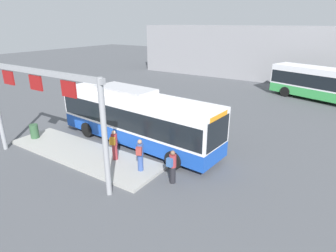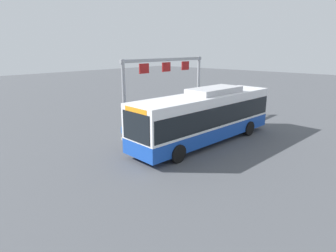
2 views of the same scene
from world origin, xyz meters
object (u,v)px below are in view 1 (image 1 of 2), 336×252
Objects in this scene: person_waiting_near at (140,154)px; person_waiting_mid at (114,144)px; bus_main at (136,116)px; bus_background_left at (327,83)px; trash_bin at (34,131)px; person_boarding at (172,166)px.

person_waiting_mid is (-1.91, 0.19, 0.00)m from person_waiting_near.
bus_main is 3.84m from person_waiting_near.
bus_main is 19.56m from bus_background_left.
bus_main is 12.52× the size of trash_bin.
bus_main is 6.75m from trash_bin.
person_waiting_near is at bearing -121.03° from person_waiting_mid.
bus_main is 6.75× the size of person_waiting_near.
bus_background_left is at bearing 54.99° from trash_bin.
bus_main is 6.75× the size of person_waiting_mid.
person_waiting_mid is at bearing 89.77° from person_boarding.
bus_background_left is at bearing -11.26° from person_boarding.
person_boarding is at bearing 2.93° from trash_bin.
bus_main is at bearing 59.06° from person_boarding.
person_boarding is at bearing -113.87° from person_waiting_near.
person_waiting_mid is 1.86× the size of trash_bin.
person_waiting_mid is at bearing 87.16° from bus_background_left.
bus_main is 2.79m from person_waiting_mid.
person_boarding is at bearing 96.85° from bus_background_left.
bus_main is 1.07× the size of bus_background_left.
trash_bin is (-10.14, -0.52, -0.28)m from person_boarding.
bus_main is at bearing 82.66° from bus_background_left.
person_boarding is at bearing -27.46° from bus_main.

